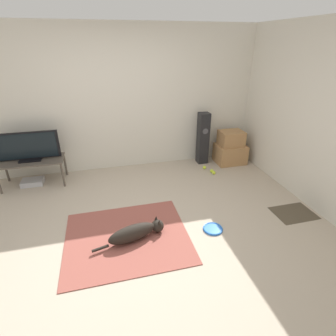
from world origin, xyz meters
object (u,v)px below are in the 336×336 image
at_px(dog, 136,232).
at_px(tennis_ball_by_boxes, 214,173).
at_px(cardboard_box_upper, 231,138).
at_px(tv, 28,147).
at_px(tennis_ball_near_speaker, 212,171).
at_px(tv_stand, 32,163).
at_px(tennis_ball_loose_on_carpet, 205,167).
at_px(floor_speaker, 203,138).
at_px(frisbee, 213,229).
at_px(cardboard_box_lower, 230,154).
at_px(game_console, 33,182).

xyz_separation_m(dog, tennis_ball_by_boxes, (1.65, 1.42, -0.08)).
distance_m(cardboard_box_upper, tv, 3.67).
relative_size(cardboard_box_upper, tennis_ball_near_speaker, 6.98).
xyz_separation_m(cardboard_box_upper, tv_stand, (-3.67, -0.01, -0.12)).
bearing_deg(dog, tv_stand, 128.70).
height_order(tennis_ball_near_speaker, tennis_ball_loose_on_carpet, same).
distance_m(floor_speaker, tv, 3.13).
bearing_deg(floor_speaker, dog, -129.17).
relative_size(frisbee, tennis_ball_by_boxes, 3.96).
bearing_deg(cardboard_box_upper, floor_speaker, 166.25).
height_order(cardboard_box_lower, cardboard_box_upper, cardboard_box_upper).
xyz_separation_m(floor_speaker, tv, (-3.12, -0.14, 0.17)).
height_order(dog, tennis_ball_near_speaker, dog).
relative_size(dog, floor_speaker, 0.89).
bearing_deg(tennis_ball_near_speaker, cardboard_box_lower, 33.17).
xyz_separation_m(cardboard_box_lower, floor_speaker, (-0.55, 0.15, 0.32)).
bearing_deg(game_console, tennis_ball_loose_on_carpet, -3.18).
height_order(cardboard_box_lower, tv_stand, tv_stand).
bearing_deg(frisbee, cardboard_box_upper, 58.67).
bearing_deg(cardboard_box_upper, tennis_ball_near_speaker, -145.56).
bearing_deg(tennis_ball_loose_on_carpet, dog, -133.07).
bearing_deg(tv_stand, cardboard_box_lower, -0.09).
xyz_separation_m(tennis_ball_by_boxes, tennis_ball_loose_on_carpet, (-0.08, 0.26, 0.00)).
xyz_separation_m(frisbee, tv_stand, (-2.49, 1.92, 0.38)).
xyz_separation_m(dog, floor_speaker, (1.63, 2.00, 0.40)).
relative_size(cardboard_box_upper, tennis_ball_by_boxes, 6.98).
relative_size(dog, cardboard_box_lower, 1.58).
height_order(dog, tennis_ball_by_boxes, dog).
distance_m(floor_speaker, tv_stand, 3.13).
bearing_deg(dog, frisbee, -3.46).
bearing_deg(tennis_ball_near_speaker, tennis_ball_by_boxes, -85.56).
bearing_deg(tennis_ball_loose_on_carpet, frisbee, -108.06).
bearing_deg(tennis_ball_near_speaker, floor_speaker, 91.55).
xyz_separation_m(floor_speaker, tennis_ball_loose_on_carpet, (-0.06, -0.33, -0.48)).
bearing_deg(dog, tv, 128.66).
bearing_deg(frisbee, floor_speaker, 73.01).
distance_m(cardboard_box_upper, tennis_ball_by_boxes, 0.84).
distance_m(cardboard_box_upper, game_console, 3.75).
bearing_deg(cardboard_box_upper, tv, -179.92).
bearing_deg(game_console, frisbee, -36.88).
height_order(tv, tennis_ball_near_speaker, tv).
height_order(tv_stand, tennis_ball_near_speaker, tv_stand).
distance_m(cardboard_box_lower, tennis_ball_by_boxes, 0.70).
bearing_deg(cardboard_box_lower, tennis_ball_loose_on_carpet, -163.79).
xyz_separation_m(frisbee, tennis_ball_loose_on_carpet, (0.57, 1.74, 0.02)).
distance_m(dog, tv, 2.46).
bearing_deg(tennis_ball_by_boxes, tennis_ball_near_speaker, 94.44).
relative_size(frisbee, tv_stand, 0.25).
distance_m(dog, tennis_ball_by_boxes, 2.18).
relative_size(floor_speaker, game_console, 2.90).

